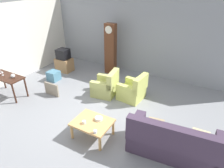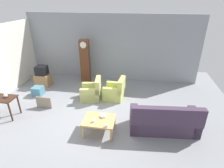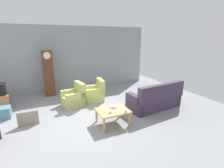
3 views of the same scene
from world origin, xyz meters
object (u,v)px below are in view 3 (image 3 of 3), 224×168
object	(u,v)px
armchair_olive_far	(95,93)
cup_white_porcelain	(111,112)
cup_blue_rimmed	(126,111)
coffee_table_wood	(113,112)
tv_stand_cabinet	(0,102)
bowl_white_stacked	(114,107)
armchair_olive_near	(74,98)
couch_floral	(155,100)
grandfather_clock	(49,73)
framed_picture_leaning	(28,119)
storage_box_blue	(4,113)

from	to	relation	value
armchair_olive_far	cup_white_porcelain	world-z (taller)	armchair_olive_far
cup_blue_rimmed	coffee_table_wood	bearing A→B (deg)	134.01
tv_stand_cabinet	bowl_white_stacked	world-z (taller)	tv_stand_cabinet
armchair_olive_far	coffee_table_wood	size ratio (longest dim) A/B	0.96
armchair_olive_far	cup_white_porcelain	bearing A→B (deg)	-97.11
armchair_olive_near	cup_blue_rimmed	size ratio (longest dim) A/B	11.21
armchair_olive_far	cup_blue_rimmed	size ratio (longest dim) A/B	11.21
bowl_white_stacked	armchair_olive_near	bearing A→B (deg)	115.95
couch_floral	cup_blue_rimmed	xyz separation A→B (m)	(-1.68, -0.70, 0.16)
couch_floral	tv_stand_cabinet	distance (m)	5.90
grandfather_clock	armchair_olive_near	bearing A→B (deg)	-65.63
couch_floral	cup_blue_rimmed	bearing A→B (deg)	-157.49
armchair_olive_near	framed_picture_leaning	bearing A→B (deg)	-149.33
framed_picture_leaning	bowl_white_stacked	world-z (taller)	bowl_white_stacked
couch_floral	armchair_olive_near	bearing A→B (deg)	150.38
armchair_olive_far	cup_blue_rimmed	distance (m)	2.48
bowl_white_stacked	tv_stand_cabinet	bearing A→B (deg)	142.81
tv_stand_cabinet	framed_picture_leaning	world-z (taller)	tv_stand_cabinet
couch_floral	tv_stand_cabinet	world-z (taller)	couch_floral
tv_stand_cabinet	cup_blue_rimmed	xyz separation A→B (m)	(3.70, -3.11, 0.23)
armchair_olive_near	cup_white_porcelain	bearing A→B (deg)	-73.06
armchair_olive_near	armchair_olive_far	bearing A→B (deg)	12.19
bowl_white_stacked	couch_floral	bearing A→B (deg)	7.41
framed_picture_leaning	bowl_white_stacked	bearing A→B (deg)	-18.74
armchair_olive_near	cup_white_porcelain	world-z (taller)	armchair_olive_near
cup_blue_rimmed	armchair_olive_far	bearing A→B (deg)	93.33
armchair_olive_far	tv_stand_cabinet	xyz separation A→B (m)	(-3.56, 0.64, -0.02)
armchair_olive_near	tv_stand_cabinet	bearing A→B (deg)	162.11
tv_stand_cabinet	coffee_table_wood	bearing A→B (deg)	-39.50
storage_box_blue	cup_white_porcelain	xyz separation A→B (m)	(3.04, -2.05, 0.32)
armchair_olive_near	bowl_white_stacked	bearing A→B (deg)	-64.05
armchair_olive_far	coffee_table_wood	xyz separation A→B (m)	(-0.15, -2.16, 0.10)
cup_blue_rimmed	armchair_olive_near	bearing A→B (deg)	115.44
grandfather_clock	coffee_table_wood	bearing A→B (deg)	-67.02
cup_blue_rimmed	storage_box_blue	bearing A→B (deg)	147.69
coffee_table_wood	cup_white_porcelain	xyz separation A→B (m)	(-0.14, -0.16, 0.11)
coffee_table_wood	framed_picture_leaning	xyz separation A→B (m)	(-2.41, 1.00, -0.18)
armchair_olive_far	couch_floral	bearing A→B (deg)	-44.13
coffee_table_wood	framed_picture_leaning	size ratio (longest dim) A/B	1.60
tv_stand_cabinet	storage_box_blue	xyz separation A→B (m)	(0.23, -0.92, -0.09)
coffee_table_wood	cup_blue_rimmed	distance (m)	0.44
couch_floral	grandfather_clock	xyz separation A→B (m)	(-3.51, 3.23, 0.70)
couch_floral	storage_box_blue	bearing A→B (deg)	163.80
grandfather_clock	cup_white_porcelain	size ratio (longest dim) A/B	23.93
framed_picture_leaning	storage_box_blue	bearing A→B (deg)	130.72
armchair_olive_near	cup_white_porcelain	distance (m)	2.22
couch_floral	coffee_table_wood	distance (m)	2.02
framed_picture_leaning	cup_white_porcelain	size ratio (longest dim) A/B	6.84
coffee_table_wood	framed_picture_leaning	distance (m)	2.61
coffee_table_wood	framed_picture_leaning	bearing A→B (deg)	157.47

